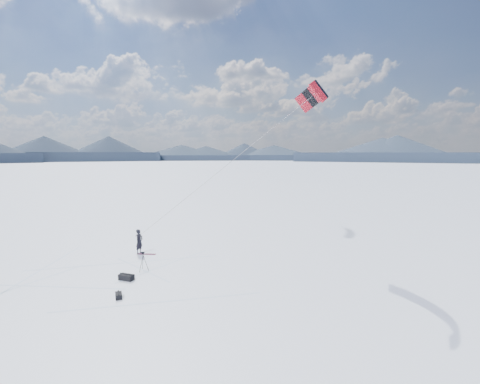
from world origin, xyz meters
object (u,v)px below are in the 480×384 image
at_px(snowkiter, 140,253).
at_px(tripod, 143,259).
at_px(gear_bag_a, 126,277).
at_px(snowboard, 147,254).
at_px(gear_bag_b, 119,296).

bearing_deg(snowkiter, tripod, -140.34).
distance_m(tripod, gear_bag_a, 1.78).
xyz_separation_m(snowboard, tripod, (2.08, -3.07, 0.78)).
height_order(tripod, gear_bag_b, tripod).
xyz_separation_m(snowkiter, gear_bag_a, (2.75, -4.74, 0.17)).
relative_size(snowkiter, tripod, 1.47).
distance_m(tripod, gear_bag_b, 4.17).
bearing_deg(snowboard, gear_bag_b, -78.96).
height_order(gear_bag_a, gear_bag_b, gear_bag_a).
xyz_separation_m(tripod, gear_bag_b, (1.40, -3.87, -0.67)).
height_order(snowkiter, tripod, tripod).
bearing_deg(snowkiter, snowboard, -91.86).
bearing_deg(tripod, gear_bag_a, -107.32).
height_order(snowkiter, gear_bag_a, snowkiter).
distance_m(snowboard, gear_bag_a, 5.20).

